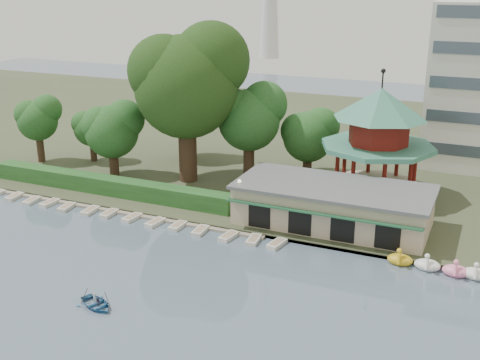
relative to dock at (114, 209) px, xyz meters
The scene contains 13 objects.
ground_plane 20.97m from the dock, 55.10° to the right, with size 220.00×220.00×0.00m, color slate.
shore 36.81m from the dock, 70.97° to the left, with size 220.00×70.00×0.40m, color #424930.
embankment 12.00m from the dock, ahead, with size 220.00×0.60×0.30m, color gray.
dock is the anchor object (origin of this frame).
boathouse 22.62m from the dock, 12.24° to the left, with size 18.60×9.39×3.90m.
pavilion 29.14m from the dock, 31.66° to the left, with size 12.40×12.40×13.50m.
hedge 4.61m from the dock, 132.27° to the left, with size 30.00×2.00×1.80m, color #275924.
lamp_post 13.99m from the dock, ahead, with size 0.36×0.36×4.28m.
big_tree 16.73m from the dock, 73.96° to the left, with size 12.81×11.94×18.23m.
small_trees 16.00m from the dock, 85.86° to the left, with size 39.17×16.44×11.41m.
swan_boats 35.45m from the dock, ahead, with size 13.76×2.10×1.92m.
moored_rowboats 2.36m from the dock, 36.23° to the right, with size 34.62×2.71×0.36m.
rowboat_with_passengers 19.48m from the dock, 58.83° to the right, with size 5.29×4.63×2.01m.
Camera 1 is at (23.45, -30.91, 23.09)m, focal length 45.00 mm.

